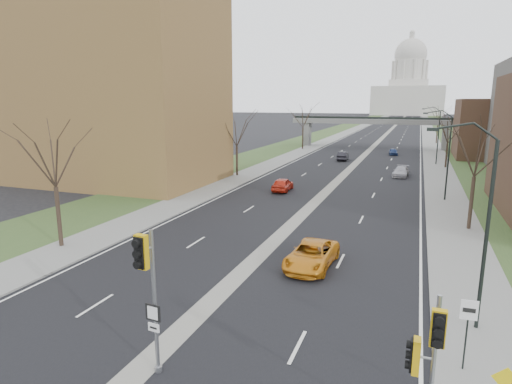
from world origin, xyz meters
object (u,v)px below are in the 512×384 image
Objects in this scene: car_left_far at (343,156)px; car_right_mid at (401,172)px; signal_pole_median at (148,278)px; car_left_near at (283,184)px; car_right_near at (312,255)px; signal_pole_right at (428,353)px; car_right_far at (393,152)px; speed_limit_sign at (468,322)px.

car_left_far is 0.97× the size of car_right_mid.
car_left_near is (-5.21, 32.49, -3.01)m from signal_pole_median.
car_right_mid is (9.69, -13.16, -0.07)m from car_left_far.
car_left_far is 48.06m from car_right_near.
car_right_near is (-6.03, 12.29, -2.32)m from signal_pole_right.
car_left_far is 12.79m from car_right_far.
car_left_near is at bearing -125.42° from car_right_mid.
car_right_near is at bearing 109.06° from car_left_near.
signal_pole_median is 47.19m from car_right_mid.
car_right_near is (8.08, -20.37, -0.01)m from car_left_near.
car_right_far is at bearing 93.81° from signal_pole_right.
signal_pole_median reaches higher than car_right_mid.
speed_limit_sign is at bearing -44.02° from car_right_near.
car_right_near is at bearing 94.66° from car_left_far.
car_right_near is at bearing -91.79° from car_right_mid.
car_right_far is at bearing -128.14° from car_left_far.
signal_pole_right is 1.73× the size of speed_limit_sign.
signal_pole_median is 1.20× the size of car_right_mid.
car_left_near is 0.95× the size of car_right_mid.
signal_pole_median is 1.26× the size of car_left_near.
signal_pole_median is 59.96m from car_left_far.
car_right_far is (9.47, 37.70, -0.11)m from car_left_near.
car_right_mid is at bearing -132.25° from car_left_near.
car_left_near is at bearing 103.62° from signal_pole_median.
car_right_far is (-4.64, 70.37, -2.42)m from signal_pole_right.
car_right_far is at bearing 91.38° from car_right_near.
signal_pole_right is 1.07× the size of car_left_far.
signal_pole_right is at bearing 110.78° from car_left_near.
car_right_mid is (-3.83, 42.47, -1.32)m from speed_limit_sign.
car_left_near is at bearing 83.16° from car_left_far.
car_left_near is 0.82× the size of car_right_near.
car_right_near is 58.09m from car_right_far.
car_left_near is (-14.11, 32.66, -2.31)m from signal_pole_right.
car_right_far is (1.39, 58.07, -0.11)m from car_right_near.
signal_pole_right is at bearing -112.04° from speed_limit_sign.
car_right_near reaches higher than car_right_far.
speed_limit_sign is at bearing 26.43° from signal_pole_median.
signal_pole_right is 61.21m from car_left_far.
signal_pole_median is 1.03× the size of car_right_near.
car_left_far reaches higher than car_right_mid.
car_left_far is (-13.53, 55.63, -1.25)m from speed_limit_sign.
signal_pole_median reaches higher than car_right_near.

